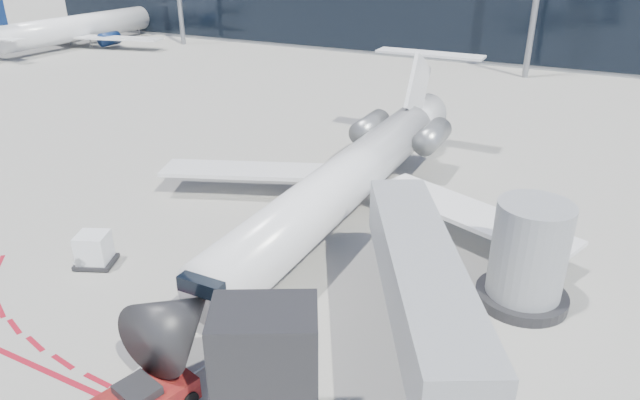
% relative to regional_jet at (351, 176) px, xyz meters
% --- Properties ---
extents(ground, '(260.00, 260.00, 0.00)m').
position_rel_regional_jet_xyz_m(ground, '(-1.77, -5.51, -2.59)').
color(ground, slate).
rests_on(ground, ground).
extents(apron_centerline, '(0.25, 40.00, 0.01)m').
position_rel_regional_jet_xyz_m(apron_centerline, '(-1.77, -3.51, -2.58)').
color(apron_centerline, silver).
rests_on(apron_centerline, ground).
extents(apron_stop_bar, '(14.00, 0.25, 0.01)m').
position_rel_regional_jet_xyz_m(apron_stop_bar, '(-1.77, -17.01, -2.58)').
color(apron_stop_bar, maroon).
rests_on(apron_stop_bar, ground).
extents(jet_bridge, '(10.03, 15.20, 4.90)m').
position_rel_regional_jet_xyz_m(jet_bridge, '(8.02, -8.52, 0.42)').
color(jet_bridge, '#9A9EA3').
rests_on(jet_bridge, ground).
extents(regional_jet, '(25.08, 30.92, 7.74)m').
position_rel_regional_jet_xyz_m(regional_jet, '(0.00, 0.00, 0.00)').
color(regional_jet, silver).
rests_on(regional_jet, ground).
extents(pushback_tug, '(2.71, 4.99, 1.27)m').
position_rel_regional_jet_xyz_m(pushback_tug, '(-0.06, -16.77, -2.02)').
color(pushback_tug, '#580C12').
rests_on(pushback_tug, ground).
extents(uld_container, '(2.27, 2.13, 1.70)m').
position_rel_regional_jet_xyz_m(uld_container, '(-9.05, -10.54, -1.75)').
color(uld_container, black).
rests_on(uld_container, ground).
extents(bg_airliner_0, '(32.31, 34.21, 10.45)m').
position_rel_regional_jet_xyz_m(bg_airliner_0, '(-59.37, 35.11, 2.64)').
color(bg_airliner_0, silver).
rests_on(bg_airliner_0, ground).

